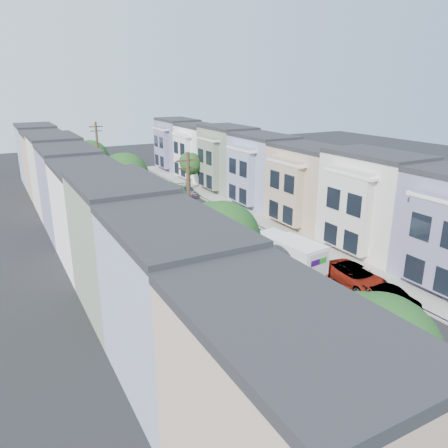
% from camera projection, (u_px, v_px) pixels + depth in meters
% --- Properties ---
extents(ground, '(160.00, 160.00, 0.00)m').
position_uv_depth(ground, '(278.00, 284.00, 32.88)').
color(ground, black).
rests_on(ground, ground).
extents(road_slab, '(12.00, 70.00, 0.02)m').
position_uv_depth(road_slab, '(194.00, 228.00, 45.40)').
color(road_slab, black).
rests_on(road_slab, ground).
extents(curb_left, '(0.30, 70.00, 0.15)m').
position_uv_depth(curb_left, '(138.00, 237.00, 42.63)').
color(curb_left, gray).
rests_on(curb_left, ground).
extents(curb_right, '(0.30, 70.00, 0.15)m').
position_uv_depth(curb_right, '(244.00, 219.00, 48.13)').
color(curb_right, gray).
rests_on(curb_right, ground).
extents(sidewalk_left, '(2.60, 70.00, 0.15)m').
position_uv_depth(sidewalk_left, '(125.00, 239.00, 42.04)').
color(sidewalk_left, gray).
rests_on(sidewalk_left, ground).
extents(sidewalk_right, '(2.60, 70.00, 0.15)m').
position_uv_depth(sidewalk_right, '(254.00, 218.00, 48.73)').
color(sidewalk_right, gray).
rests_on(sidewalk_right, ground).
extents(centerline, '(0.12, 70.00, 0.01)m').
position_uv_depth(centerline, '(194.00, 228.00, 45.40)').
color(centerline, gold).
rests_on(centerline, ground).
extents(townhouse_row_left, '(5.00, 70.00, 8.50)m').
position_uv_depth(townhouse_row_left, '(85.00, 247.00, 40.33)').
color(townhouse_row_left, tan).
rests_on(townhouse_row_left, ground).
extents(townhouse_row_right, '(5.00, 70.00, 8.50)m').
position_uv_depth(townhouse_row_right, '(282.00, 214.00, 50.48)').
color(townhouse_row_right, tan).
rests_on(townhouse_row_right, ground).
extents(tree_a, '(4.70, 4.70, 7.21)m').
position_uv_depth(tree_a, '(376.00, 356.00, 16.16)').
color(tree_a, black).
rests_on(tree_a, ground).
extents(tree_b, '(4.70, 4.70, 7.86)m').
position_uv_depth(tree_b, '(221.00, 240.00, 26.14)').
color(tree_b, black).
rests_on(tree_b, ground).
extents(tree_c, '(4.70, 4.70, 7.19)m').
position_uv_depth(tree_c, '(163.00, 211.00, 34.46)').
color(tree_c, black).
rests_on(tree_c, ground).
extents(tree_d, '(4.70, 4.70, 8.01)m').
position_uv_depth(tree_d, '(125.00, 177.00, 42.81)').
color(tree_d, black).
rests_on(tree_d, ground).
extents(tree_e, '(4.68, 4.68, 7.51)m').
position_uv_depth(tree_e, '(90.00, 159.00, 55.89)').
color(tree_e, black).
rests_on(tree_e, ground).
extents(tree_far_r, '(3.10, 3.10, 5.21)m').
position_uv_depth(tree_far_r, '(191.00, 164.00, 60.73)').
color(tree_far_r, black).
rests_on(tree_far_r, ground).
extents(utility_pole_near, '(1.60, 0.26, 10.00)m').
position_uv_depth(utility_pole_near, '(189.00, 225.00, 30.09)').
color(utility_pole_near, '#42301E').
rests_on(utility_pole_near, ground).
extents(utility_pole_far, '(1.60, 0.26, 10.00)m').
position_uv_depth(utility_pole_far, '(99.00, 165.00, 51.79)').
color(utility_pole_far, '#42301E').
rests_on(utility_pole_far, ground).
extents(fedex_truck, '(2.42, 6.28, 3.01)m').
position_uv_depth(fedex_truck, '(289.00, 255.00, 34.07)').
color(fedex_truck, silver).
rests_on(fedex_truck, ground).
extents(lead_sedan, '(2.18, 4.56, 1.42)m').
position_uv_depth(lead_sedan, '(258.00, 241.00, 39.85)').
color(lead_sedan, black).
rests_on(lead_sedan, ground).
extents(parked_left_a, '(2.35, 4.53, 1.22)m').
position_uv_depth(parked_left_a, '(396.00, 440.00, 17.82)').
color(parked_left_a, black).
rests_on(parked_left_a, ground).
extents(parked_left_b, '(1.87, 4.27, 1.35)m').
position_uv_depth(parked_left_b, '(291.00, 349.00, 23.71)').
color(parked_left_b, black).
rests_on(parked_left_b, ground).
extents(parked_left_c, '(2.25, 4.69, 1.37)m').
position_uv_depth(parked_left_c, '(205.00, 277.00, 32.51)').
color(parked_left_c, '#ABAEB8').
rests_on(parked_left_c, ground).
extents(parked_left_d, '(2.27, 4.77, 1.39)m').
position_uv_depth(parked_left_d, '(161.00, 239.00, 40.22)').
color(parked_left_d, '#421608').
rests_on(parked_left_d, ground).
extents(parked_right_a, '(1.61, 3.75, 1.22)m').
position_uv_depth(parked_right_a, '(393.00, 298.00, 29.55)').
color(parked_right_a, '#41484D').
rests_on(parked_right_a, ground).
extents(parked_right_b, '(2.78, 5.61, 1.53)m').
position_uv_depth(parked_right_b, '(355.00, 276.00, 32.44)').
color(parked_right_b, silver).
rests_on(parked_right_b, ground).
extents(parked_right_c, '(1.55, 3.90, 1.28)m').
position_uv_depth(parked_right_c, '(227.00, 212.00, 48.90)').
color(parked_right_c, black).
rests_on(parked_right_c, ground).
extents(parked_right_d, '(1.88, 4.40, 1.32)m').
position_uv_depth(parked_right_d, '(187.00, 191.00, 58.21)').
color(parked_right_d, black).
rests_on(parked_right_d, ground).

